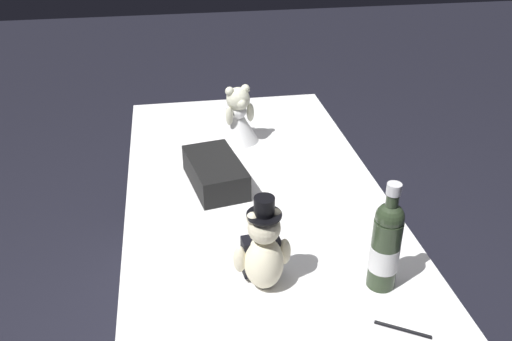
# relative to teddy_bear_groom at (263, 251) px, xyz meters

# --- Properties ---
(reception_table) EXTENTS (1.80, 0.90, 0.78)m
(reception_table) POSITION_rel_teddy_bear_groom_xyz_m (0.45, -0.06, -0.50)
(reception_table) COLOR white
(reception_table) RESTS_ON ground_plane
(teddy_bear_groom) EXTENTS (0.15, 0.16, 0.28)m
(teddy_bear_groom) POSITION_rel_teddy_bear_groom_xyz_m (0.00, 0.00, 0.00)
(teddy_bear_groom) COLOR beige
(teddy_bear_groom) RESTS_ON reception_table
(teddy_bear_bride) EXTENTS (0.22, 0.18, 0.24)m
(teddy_bear_bride) POSITION_rel_teddy_bear_groom_xyz_m (0.91, -0.05, -0.00)
(teddy_bear_bride) COLOR white
(teddy_bear_bride) RESTS_ON reception_table
(champagne_bottle) EXTENTS (0.08, 0.08, 0.33)m
(champagne_bottle) POSITION_rel_teddy_bear_groom_xyz_m (-0.06, -0.32, 0.03)
(champagne_bottle) COLOR #2B3924
(champagne_bottle) RESTS_ON reception_table
(signing_pen) EXTENTS (0.08, 0.13, 0.01)m
(signing_pen) POSITION_rel_teddy_bear_groom_xyz_m (-0.24, -0.31, -0.10)
(signing_pen) COLOR black
(signing_pen) RESTS_ON reception_table
(gift_case_black) EXTENTS (0.33, 0.22, 0.10)m
(gift_case_black) POSITION_rel_teddy_bear_groom_xyz_m (0.55, 0.08, -0.06)
(gift_case_black) COLOR black
(gift_case_black) RESTS_ON reception_table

